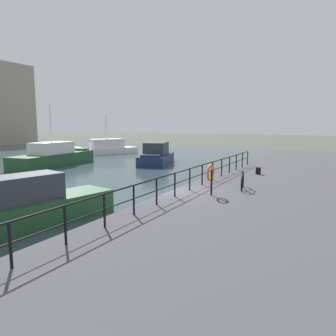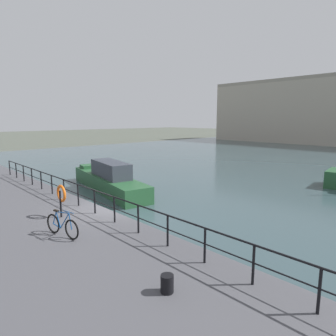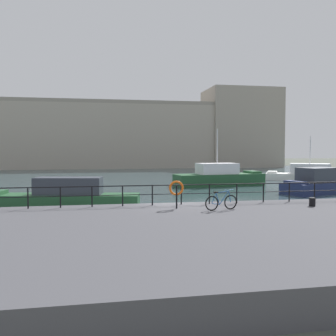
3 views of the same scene
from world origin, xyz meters
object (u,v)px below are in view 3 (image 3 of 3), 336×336
moored_harbor_tender (307,174)px  moored_white_yacht (62,199)px  moored_red_daysailer (318,183)px  mooring_bollard (312,202)px  life_ring_stand (176,189)px  harbor_building (150,135)px  parked_bicycle (221,202)px  moored_small_launch (219,177)px

moored_harbor_tender → moored_white_yacht: (-27.69, -18.16, -0.02)m
moored_red_daysailer → mooring_bollard: 14.86m
mooring_bollard → life_ring_stand: 7.16m
moored_harbor_tender → life_ring_stand: moored_harbor_tender is taller
harbor_building → moored_red_daysailer: bearing=-79.8°
moored_white_yacht → moored_harbor_tender: bearing=-136.2°
moored_harbor_tender → mooring_bollard: bearing=88.4°
parked_bicycle → moored_red_daysailer: bearing=32.0°
moored_small_launch → moored_harbor_tender: (12.75, 4.23, -0.12)m
parked_bicycle → mooring_bollard: (5.06, 0.36, -0.17)m
moored_small_launch → moored_white_yacht: bearing=-144.9°
parked_bicycle → life_ring_stand: 2.31m
moored_red_daysailer → parked_bicycle: bearing=25.1°
moored_white_yacht → mooring_bollard: 14.83m
moored_white_yacht → parked_bicycle: size_ratio=5.77×
moored_small_launch → moored_harbor_tender: bearing=10.5°
parked_bicycle → life_ring_stand: bearing=144.1°
moored_harbor_tender → mooring_bollard: size_ratio=22.17×
harbor_building → moored_white_yacht: harbor_building is taller
moored_small_launch → life_ring_stand: bearing=-121.6°
moored_white_yacht → mooring_bollard: bearing=163.9°
moored_white_yacht → life_ring_stand: (6.14, -6.12, 1.15)m
moored_small_launch → moored_white_yacht: moored_small_launch is taller
harbor_building → parked_bicycle: (-4.61, -60.71, -5.48)m
moored_red_daysailer → life_ring_stand: size_ratio=5.32×
moored_white_yacht → mooring_bollard: size_ratio=22.87×
parked_bicycle → moored_harbor_tender: bearing=40.1°
moored_harbor_tender → parked_bicycle: size_ratio=5.60×
mooring_bollard → life_ring_stand: life_ring_stand is taller
moored_red_daysailer → life_ring_stand: bearing=18.9°
life_ring_stand → harbor_building: bearing=83.7°
parked_bicycle → moored_white_yacht: bearing=127.3°
harbor_building → moored_harbor_tender: harbor_building is taller
moored_harbor_tender → life_ring_stand: bearing=77.0°
harbor_building → moored_white_yacht: 55.53m
mooring_bollard → life_ring_stand: (-7.10, 0.54, 0.75)m
harbor_building → moored_red_daysailer: 49.06m
moored_harbor_tender → life_ring_stand: size_ratio=6.98×
moored_harbor_tender → moored_white_yacht: moored_harbor_tender is taller
moored_red_daysailer → life_ring_stand: life_ring_stand is taller
moored_red_daysailer → mooring_bollard: (-8.14, -12.43, 0.31)m
moored_red_daysailer → harbor_building: bearing=-98.8°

